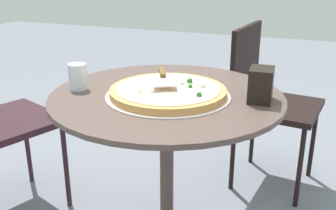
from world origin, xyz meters
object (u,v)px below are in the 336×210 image
pizza_server (163,77)px  drinking_cup (78,77)px  pizza_on_tray (168,92)px  patio_chair_far (265,94)px  napkin_dispenser (261,85)px  patio_table (167,136)px

pizza_server → drinking_cup: drinking_cup is taller
pizza_on_tray → patio_chair_far: 0.83m
pizza_server → drinking_cup: size_ratio=2.21×
drinking_cup → patio_chair_far: bearing=-36.0°
pizza_on_tray → drinking_cup: (-0.04, 0.34, 0.03)m
drinking_cup → patio_chair_far: 1.02m
pizza_on_tray → patio_chair_far: bearing=-18.0°
pizza_on_tray → napkin_dispenser: napkin_dispenser is taller
patio_table → pizza_server: (0.03, 0.02, 0.22)m
pizza_on_tray → pizza_server: 0.07m
patio_table → napkin_dispenser: bearing=-82.7°
drinking_cup → patio_chair_far: patio_chair_far is taller
pizza_server → napkin_dispenser: bearing=-87.5°
pizza_server → patio_chair_far: patio_chair_far is taller
pizza_server → patio_chair_far: 0.81m
patio_table → napkin_dispenser: napkin_dispenser is taller
pizza_server → napkin_dispenser: (0.01, -0.34, 0.00)m
patio_table → pizza_on_tray: 0.18m
drinking_cup → pizza_on_tray: bearing=-82.9°
pizza_on_tray → patio_chair_far: size_ratio=0.52×
patio_table → pizza_server: size_ratio=3.96×
drinking_cup → patio_chair_far: size_ratio=0.11×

